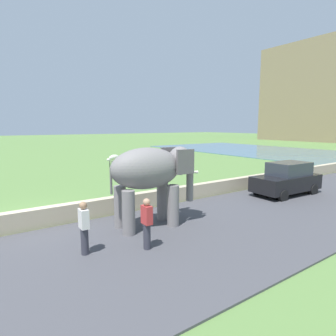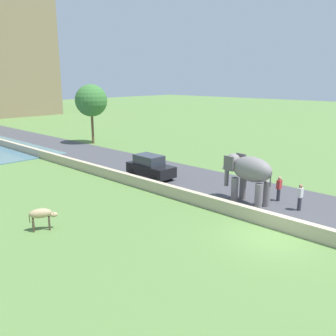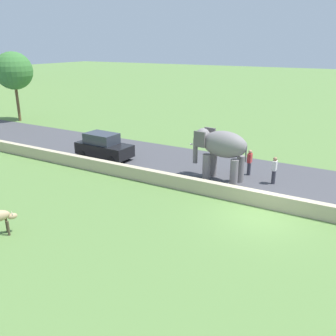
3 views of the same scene
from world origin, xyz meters
TOP-DOWN VIEW (x-y plane):
  - ground_plane at (0.00, 0.00)m, footprint 220.00×220.00m
  - road_surface at (5.00, 20.00)m, footprint 7.00×120.00m
  - barrier_wall at (1.20, 18.00)m, footprint 0.40×110.00m
  - elephant at (3.45, 3.44)m, footprint 1.65×3.53m
  - person_beside_elephant at (5.12, 2.22)m, footprint 0.36×0.22m
  - person_trailing at (4.41, 0.56)m, footprint 0.36×0.22m
  - car_black at (3.43, 12.00)m, footprint 1.94×4.07m
  - tree_near at (9.36, 27.95)m, footprint 3.69×3.69m

SIDE VIEW (x-z plane):
  - ground_plane at x=0.00m, z-range 0.00..0.00m
  - road_surface at x=5.00m, z-range 0.00..0.06m
  - barrier_wall at x=1.20m, z-range 0.00..0.76m
  - person_beside_elephant at x=5.12m, z-range 0.06..1.69m
  - person_trailing at x=4.41m, z-range 0.06..1.69m
  - car_black at x=3.43m, z-range 0.00..1.80m
  - elephant at x=3.45m, z-range 0.54..3.53m
  - tree_near at x=9.36m, z-range 1.57..8.43m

